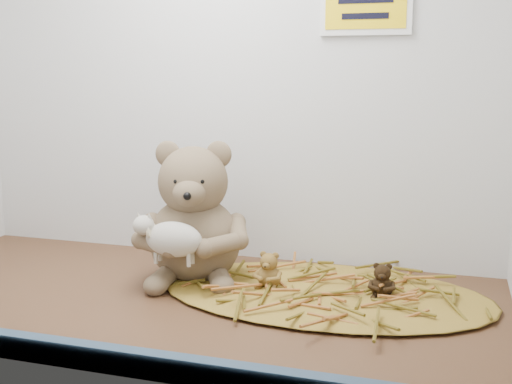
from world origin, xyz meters
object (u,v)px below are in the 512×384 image
(main_teddy, at_px, (194,211))
(mini_teddy_brown, at_px, (382,278))
(mini_teddy_tan, at_px, (269,268))
(toy_lamb, at_px, (174,239))

(main_teddy, xyz_separation_m, mini_teddy_brown, (0.37, -0.02, -0.10))
(main_teddy, relative_size, mini_teddy_tan, 4.05)
(main_teddy, xyz_separation_m, mini_teddy_tan, (0.16, -0.03, -0.09))
(main_teddy, height_order, mini_teddy_tan, main_teddy)
(mini_teddy_tan, xyz_separation_m, mini_teddy_brown, (0.21, 0.01, -0.00))
(mini_teddy_brown, bearing_deg, mini_teddy_tan, 179.09)
(main_teddy, distance_m, mini_teddy_tan, 0.19)
(toy_lamb, relative_size, mini_teddy_brown, 2.30)
(toy_lamb, height_order, mini_teddy_brown, toy_lamb)
(toy_lamb, relative_size, mini_teddy_tan, 2.08)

